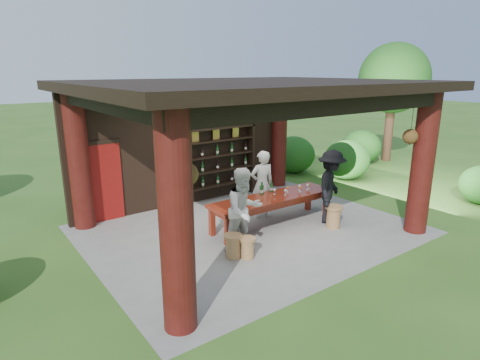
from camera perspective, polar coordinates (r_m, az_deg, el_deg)
ground at (r=9.78m, az=1.39°, el=-7.02°), size 90.00×90.00×0.00m
pavilion at (r=9.51m, az=-0.16°, el=5.73°), size 7.50×6.00×3.60m
wine_shelf at (r=11.73m, az=-3.22°, el=2.38°), size 2.46×0.37×2.16m
tasting_table at (r=9.83m, az=4.67°, el=-3.00°), size 3.34×0.91×0.75m
stool_near_left at (r=8.28m, az=1.09°, el=-9.55°), size 0.34×0.34×0.44m
stool_near_right at (r=10.05m, az=13.16°, el=-5.01°), size 0.42×0.42×0.55m
stool_far_left at (r=8.29m, az=-1.00°, el=-9.30°), size 0.38×0.38×0.50m
host at (r=10.31m, az=3.15°, el=-0.63°), size 0.73×0.56×1.76m
guest_woman at (r=8.34m, az=0.59°, el=-4.35°), size 0.89×0.70×1.82m
guest_man at (r=10.16m, az=12.78°, el=-0.97°), size 1.38×1.20×1.86m
table_bottles at (r=9.98m, az=3.58°, el=-1.05°), size 0.43×0.11×0.31m
table_glasses at (r=10.09m, az=6.94°, el=-1.42°), size 2.13×0.29×0.15m
napkin_basket at (r=9.21m, az=-0.06°, el=-3.00°), size 0.26×0.18×0.14m
shrubs at (r=10.91m, az=5.70°, el=-1.63°), size 18.69×8.71×1.36m
trees at (r=12.37m, az=11.71°, el=13.43°), size 22.83×11.08×4.80m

